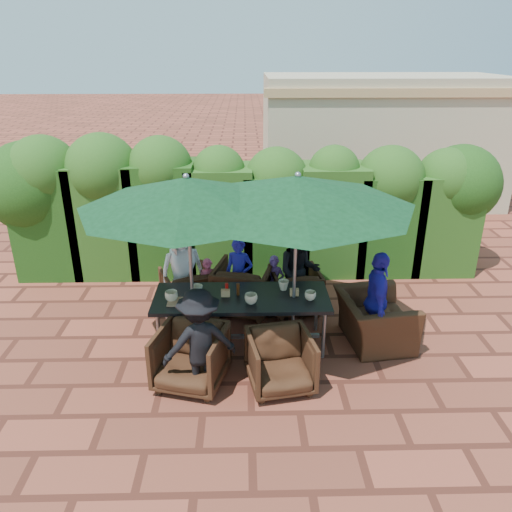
{
  "coord_description": "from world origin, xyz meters",
  "views": [
    {
      "loc": [
        -0.05,
        -6.21,
        3.87
      ],
      "look_at": [
        0.1,
        0.4,
        1.08
      ],
      "focal_mm": 35.0,
      "sensor_mm": 36.0,
      "label": 1
    }
  ],
  "objects_px": {
    "umbrella_right": "(297,191)",
    "chair_end_right": "(375,312)",
    "chair_far_left": "(187,288)",
    "chair_near_right": "(281,359)",
    "dining_table": "(242,301)",
    "chair_far_right": "(295,288)",
    "chair_near_left": "(190,355)",
    "umbrella_left": "(187,193)",
    "chair_far_mid": "(243,286)"
  },
  "relations": [
    {
      "from": "umbrella_right",
      "to": "chair_end_right",
      "type": "distance_m",
      "value": 2.09
    },
    {
      "from": "chair_far_left",
      "to": "chair_near_right",
      "type": "xyz_separation_m",
      "value": [
        1.33,
        -1.98,
        0.01
      ]
    },
    {
      "from": "dining_table",
      "to": "chair_far_right",
      "type": "height_order",
      "value": "chair_far_right"
    },
    {
      "from": "dining_table",
      "to": "chair_end_right",
      "type": "relative_size",
      "value": 2.23
    },
    {
      "from": "chair_near_left",
      "to": "chair_end_right",
      "type": "bearing_deg",
      "value": 34.82
    },
    {
      "from": "chair_near_left",
      "to": "umbrella_right",
      "type": "bearing_deg",
      "value": 47.11
    },
    {
      "from": "dining_table",
      "to": "umbrella_left",
      "type": "bearing_deg",
      "value": -173.81
    },
    {
      "from": "dining_table",
      "to": "chair_far_left",
      "type": "bearing_deg",
      "value": 129.65
    },
    {
      "from": "chair_far_right",
      "to": "dining_table",
      "type": "bearing_deg",
      "value": 40.98
    },
    {
      "from": "dining_table",
      "to": "chair_end_right",
      "type": "xyz_separation_m",
      "value": [
        1.85,
        0.03,
        -0.21
      ]
    },
    {
      "from": "chair_far_left",
      "to": "chair_end_right",
      "type": "bearing_deg",
      "value": 137.57
    },
    {
      "from": "chair_far_left",
      "to": "chair_far_mid",
      "type": "relative_size",
      "value": 0.86
    },
    {
      "from": "chair_near_right",
      "to": "chair_end_right",
      "type": "relative_size",
      "value": 0.73
    },
    {
      "from": "dining_table",
      "to": "umbrella_left",
      "type": "relative_size",
      "value": 0.87
    },
    {
      "from": "chair_far_mid",
      "to": "chair_far_left",
      "type": "bearing_deg",
      "value": 10.38
    },
    {
      "from": "chair_far_left",
      "to": "chair_near_left",
      "type": "distance_m",
      "value": 1.91
    },
    {
      "from": "chair_far_right",
      "to": "chair_near_right",
      "type": "xyz_separation_m",
      "value": [
        -0.36,
        -1.92,
        0.01
      ]
    },
    {
      "from": "chair_far_mid",
      "to": "chair_far_right",
      "type": "distance_m",
      "value": 0.81
    },
    {
      "from": "chair_near_right",
      "to": "dining_table",
      "type": "bearing_deg",
      "value": 105.95
    },
    {
      "from": "umbrella_left",
      "to": "chair_far_mid",
      "type": "height_order",
      "value": "umbrella_left"
    },
    {
      "from": "chair_far_left",
      "to": "chair_far_right",
      "type": "distance_m",
      "value": 1.69
    },
    {
      "from": "umbrella_right",
      "to": "chair_near_right",
      "type": "relative_size",
      "value": 3.86
    },
    {
      "from": "chair_far_left",
      "to": "chair_near_left",
      "type": "xyz_separation_m",
      "value": [
        0.23,
        -1.9,
        0.03
      ]
    },
    {
      "from": "umbrella_left",
      "to": "chair_end_right",
      "type": "distance_m",
      "value": 3.06
    },
    {
      "from": "chair_near_left",
      "to": "chair_far_mid",
      "type": "bearing_deg",
      "value": 85.53
    },
    {
      "from": "chair_near_right",
      "to": "chair_near_left",
      "type": "bearing_deg",
      "value": 165.28
    },
    {
      "from": "umbrella_right",
      "to": "chair_far_right",
      "type": "height_order",
      "value": "umbrella_right"
    },
    {
      "from": "chair_far_mid",
      "to": "chair_near_right",
      "type": "bearing_deg",
      "value": 117.72
    },
    {
      "from": "chair_far_right",
      "to": "chair_near_left",
      "type": "relative_size",
      "value": 0.93
    },
    {
      "from": "umbrella_left",
      "to": "chair_near_left",
      "type": "distance_m",
      "value": 1.97
    },
    {
      "from": "chair_near_right",
      "to": "umbrella_left",
      "type": "bearing_deg",
      "value": 131.54
    },
    {
      "from": "chair_far_right",
      "to": "umbrella_right",
      "type": "bearing_deg",
      "value": 74.23
    },
    {
      "from": "umbrella_right",
      "to": "umbrella_left",
      "type": "bearing_deg",
      "value": -178.27
    },
    {
      "from": "dining_table",
      "to": "chair_far_right",
      "type": "bearing_deg",
      "value": 49.64
    },
    {
      "from": "chair_near_left",
      "to": "chair_end_right",
      "type": "height_order",
      "value": "chair_end_right"
    },
    {
      "from": "dining_table",
      "to": "chair_near_left",
      "type": "bearing_deg",
      "value": -125.72
    },
    {
      "from": "umbrella_right",
      "to": "chair_end_right",
      "type": "height_order",
      "value": "umbrella_right"
    },
    {
      "from": "umbrella_right",
      "to": "chair_near_right",
      "type": "xyz_separation_m",
      "value": [
        -0.24,
        -0.91,
        -1.83
      ]
    },
    {
      "from": "chair_near_right",
      "to": "chair_end_right",
      "type": "bearing_deg",
      "value": 24.64
    },
    {
      "from": "umbrella_left",
      "to": "umbrella_right",
      "type": "height_order",
      "value": "same"
    },
    {
      "from": "chair_far_left",
      "to": "chair_far_right",
      "type": "relative_size",
      "value": 0.99
    },
    {
      "from": "umbrella_left",
      "to": "dining_table",
      "type": "bearing_deg",
      "value": 6.19
    },
    {
      "from": "chair_far_left",
      "to": "chair_end_right",
      "type": "xyz_separation_m",
      "value": [
        2.71,
        -1.0,
        0.09
      ]
    },
    {
      "from": "umbrella_right",
      "to": "chair_far_left",
      "type": "xyz_separation_m",
      "value": [
        -1.56,
        1.06,
        -1.84
      ]
    },
    {
      "from": "dining_table",
      "to": "umbrella_left",
      "type": "distance_m",
      "value": 1.67
    },
    {
      "from": "chair_far_left",
      "to": "chair_end_right",
      "type": "distance_m",
      "value": 2.89
    },
    {
      "from": "dining_table",
      "to": "chair_end_right",
      "type": "bearing_deg",
      "value": 0.93
    },
    {
      "from": "umbrella_right",
      "to": "chair_far_left",
      "type": "height_order",
      "value": "umbrella_right"
    },
    {
      "from": "umbrella_left",
      "to": "chair_near_right",
      "type": "height_order",
      "value": "umbrella_left"
    },
    {
      "from": "chair_near_right",
      "to": "chair_far_right",
      "type": "bearing_deg",
      "value": 68.82
    }
  ]
}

